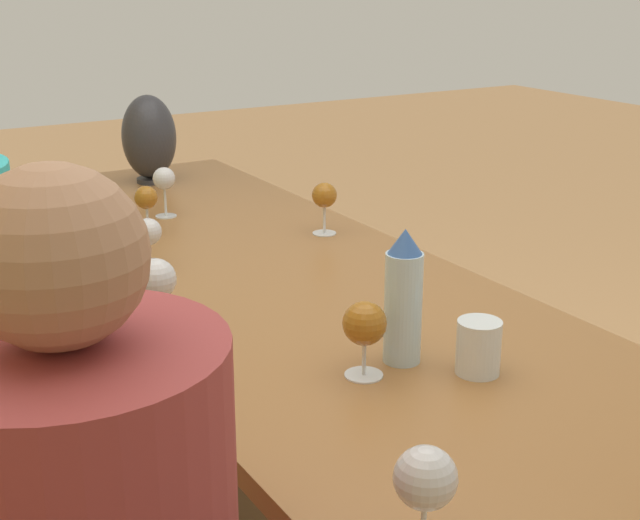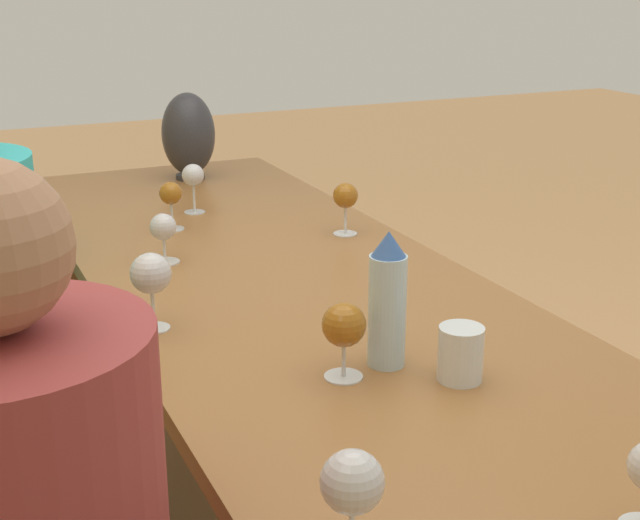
% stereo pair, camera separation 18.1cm
% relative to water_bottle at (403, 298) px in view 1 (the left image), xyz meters
% --- Properties ---
extents(dining_table, '(2.81, 0.82, 0.78)m').
position_rel_water_bottle_xyz_m(dining_table, '(0.35, -0.01, -0.19)').
color(dining_table, '#936033').
rests_on(dining_table, ground_plane).
extents(water_bottle, '(0.07, 0.07, 0.25)m').
position_rel_water_bottle_xyz_m(water_bottle, '(0.00, 0.00, 0.00)').
color(water_bottle, silver).
rests_on(water_bottle, dining_table).
extents(water_tumbler, '(0.08, 0.08, 0.10)m').
position_rel_water_bottle_xyz_m(water_tumbler, '(-0.11, -0.08, -0.07)').
color(water_tumbler, silver).
rests_on(water_tumbler, dining_table).
extents(vase, '(0.17, 0.17, 0.28)m').
position_rel_water_bottle_xyz_m(vase, '(1.53, -0.10, 0.03)').
color(vase, '#2D2D33').
rests_on(vase, dining_table).
extents(wine_glass_0, '(0.08, 0.08, 0.14)m').
position_rel_water_bottle_xyz_m(wine_glass_0, '(-0.46, 0.29, -0.02)').
color(wine_glass_0, silver).
rests_on(wine_glass_0, dining_table).
extents(wine_glass_1, '(0.06, 0.06, 0.13)m').
position_rel_water_bottle_xyz_m(wine_glass_1, '(0.97, 0.12, -0.03)').
color(wine_glass_1, silver).
rests_on(wine_glass_1, dining_table).
extents(wine_glass_3, '(0.07, 0.07, 0.12)m').
position_rel_water_bottle_xyz_m(wine_glass_3, '(0.71, 0.21, -0.04)').
color(wine_glass_3, silver).
rests_on(wine_glass_3, dining_table).
extents(wine_glass_4, '(0.07, 0.07, 0.14)m').
position_rel_water_bottle_xyz_m(wine_glass_4, '(0.74, -0.28, -0.02)').
color(wine_glass_4, silver).
rests_on(wine_glass_4, dining_table).
extents(wine_glass_5, '(0.06, 0.06, 0.14)m').
position_rel_water_bottle_xyz_m(wine_glass_5, '(1.11, 0.01, -0.02)').
color(wine_glass_5, silver).
rests_on(wine_glass_5, dining_table).
extents(wine_glass_6, '(0.08, 0.08, 0.15)m').
position_rel_water_bottle_xyz_m(wine_glass_6, '(0.33, 0.33, -0.01)').
color(wine_glass_6, silver).
rests_on(wine_glass_6, dining_table).
extents(wine_glass_7, '(0.08, 0.08, 0.14)m').
position_rel_water_bottle_xyz_m(wine_glass_7, '(-0.02, 0.09, -0.02)').
color(wine_glass_7, silver).
rests_on(wine_glass_7, dining_table).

